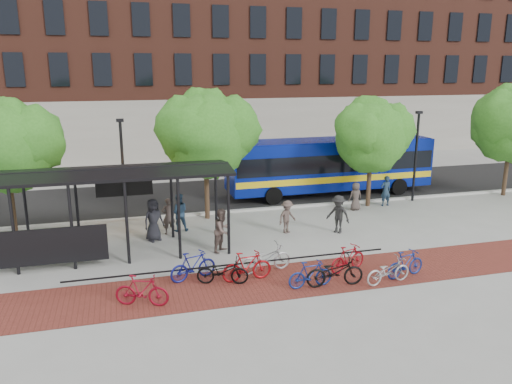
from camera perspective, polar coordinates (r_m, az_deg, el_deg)
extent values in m
plane|color=#9E9E99|center=(23.20, 3.20, -4.75)|extent=(160.00, 160.00, 0.00)
cube|color=black|center=(30.58, -1.53, -0.07)|extent=(160.00, 8.00, 0.01)
cube|color=#B7B7B2|center=(26.83, 0.51, -1.97)|extent=(160.00, 0.25, 0.12)
cube|color=maroon|center=(18.20, 2.18, -10.20)|extent=(24.00, 3.00, 0.01)
cube|color=black|center=(18.68, -2.52, -9.54)|extent=(12.00, 0.05, 0.95)
cube|color=#5C2C20|center=(49.87, 4.91, 16.94)|extent=(55.00, 14.00, 20.00)
cylinder|color=black|center=(20.23, -25.96, -4.14)|extent=(0.12, 0.12, 3.30)
cylinder|color=black|center=(22.78, -24.78, -2.08)|extent=(0.12, 0.12, 3.30)
cylinder|color=black|center=(19.93, -20.30, -3.84)|extent=(0.12, 0.12, 3.30)
cylinder|color=black|center=(22.52, -19.77, -1.78)|extent=(0.12, 0.12, 3.30)
cylinder|color=black|center=(19.84, -14.55, -3.48)|extent=(0.12, 0.12, 3.30)
cylinder|color=black|center=(22.43, -14.69, -1.46)|extent=(0.12, 0.12, 3.30)
cylinder|color=black|center=(19.94, -8.79, -3.09)|extent=(0.12, 0.12, 3.30)
cylinder|color=black|center=(22.52, -9.60, -1.12)|extent=(0.12, 0.12, 3.30)
cylinder|color=black|center=(20.24, -3.16, -2.68)|extent=(0.12, 0.12, 3.30)
cylinder|color=black|center=(22.79, -4.60, -0.79)|extent=(0.12, 0.12, 3.30)
cube|color=black|center=(20.21, -22.99, -5.79)|extent=(4.50, 0.08, 1.40)
cube|color=black|center=(20.04, -17.75, 1.80)|extent=(10.60, 1.65, 0.29)
cube|color=black|center=(21.41, -17.63, 2.57)|extent=(10.60, 1.65, 0.29)
cube|color=black|center=(22.18, -17.49, 1.90)|extent=(9.00, 0.10, 0.40)
cube|color=black|center=(22.34, -14.81, 0.46)|extent=(2.40, 0.12, 0.70)
cube|color=#FF7200|center=(22.42, -14.81, 0.51)|extent=(2.20, 0.02, 0.55)
cylinder|color=#382619|center=(25.41, -26.05, -1.72)|extent=(0.24, 0.24, 2.38)
sphere|color=#2D6F1D|center=(24.86, -26.74, 4.48)|extent=(4.00, 4.00, 4.00)
sphere|color=#2D6F1D|center=(24.84, -24.47, 5.42)|extent=(3.20, 3.20, 3.20)
sphere|color=#2D6F1D|center=(25.13, -26.55, 6.44)|extent=(2.80, 2.80, 2.80)
cylinder|color=#382619|center=(25.22, -5.62, -0.26)|extent=(0.24, 0.24, 2.52)
sphere|color=#2D6F1D|center=(24.66, -5.79, 6.37)|extent=(4.20, 4.20, 4.20)
sphere|color=#2D6F1D|center=(25.01, -3.49, 7.21)|extent=(3.36, 3.36, 3.36)
sphere|color=#2D6F1D|center=(24.19, -7.67, 7.12)|extent=(3.15, 3.15, 3.15)
sphere|color=#2D6F1D|center=(24.98, -5.76, 8.31)|extent=(2.94, 2.94, 2.94)
cylinder|color=#382619|center=(28.13, 12.75, 0.70)|extent=(0.24, 0.24, 2.27)
sphere|color=#2D6F1D|center=(27.65, 13.05, 6.06)|extent=(3.80, 3.80, 3.80)
sphere|color=#2D6F1D|center=(28.24, 14.61, 6.75)|extent=(3.04, 3.04, 3.04)
sphere|color=#2D6F1D|center=(26.98, 11.97, 6.79)|extent=(2.85, 2.85, 2.85)
sphere|color=#2D6F1D|center=(27.95, 12.94, 7.81)|extent=(2.66, 2.66, 2.66)
cylinder|color=#382619|center=(33.25, 26.62, 1.73)|extent=(0.24, 0.24, 2.45)
sphere|color=#2D6F1D|center=(32.82, 27.19, 6.83)|extent=(4.40, 4.40, 4.40)
sphere|color=#2D6F1D|center=(31.97, 26.45, 7.48)|extent=(3.30, 3.30, 3.30)
sphere|color=#2D6F1D|center=(33.11, 27.01, 8.30)|extent=(3.08, 3.08, 3.08)
cylinder|color=black|center=(24.91, -14.92, 2.07)|extent=(0.14, 0.14, 5.00)
cube|color=black|center=(24.53, -15.30, 7.91)|extent=(0.35, 0.20, 0.15)
cylinder|color=black|center=(29.62, 17.78, 3.73)|extent=(0.14, 0.14, 5.00)
cube|color=black|center=(29.30, 18.15, 8.64)|extent=(0.35, 0.20, 0.15)
cube|color=navy|center=(30.19, 8.42, 3.24)|extent=(12.39, 2.82, 2.83)
cube|color=black|center=(30.15, 8.44, 3.68)|extent=(12.14, 2.86, 1.03)
cube|color=yellow|center=(30.33, 8.38, 1.95)|extent=(12.27, 2.87, 0.36)
cube|color=navy|center=(29.97, 8.52, 5.81)|extent=(12.14, 2.55, 0.19)
cylinder|color=black|center=(27.87, 2.02, -0.44)|extent=(0.99, 0.30, 0.99)
cylinder|color=black|center=(30.36, 0.46, 0.78)|extent=(0.99, 0.30, 0.99)
cylinder|color=black|center=(31.17, 15.99, 0.58)|extent=(0.99, 0.30, 0.99)
cylinder|color=black|center=(33.41, 13.60, 1.62)|extent=(0.99, 0.30, 0.99)
imported|color=maroon|center=(16.69, -12.92, -10.92)|extent=(1.83, 1.08, 1.06)
imported|color=navy|center=(18.29, -7.21, -8.35)|extent=(1.86, 1.03, 1.08)
imported|color=black|center=(17.87, -3.85, -9.02)|extent=(1.93, 1.13, 0.96)
imported|color=#9D0E13|center=(18.06, -1.05, -8.48)|extent=(1.87, 0.63, 1.10)
imported|color=#AAAAAD|center=(18.83, 1.10, -7.57)|extent=(2.13, 1.03, 1.07)
imported|color=navy|center=(17.66, 6.23, -9.33)|extent=(1.66, 0.55, 0.98)
imported|color=black|center=(17.85, 9.00, -8.98)|extent=(2.12, 0.87, 1.09)
imported|color=maroon|center=(19.21, 10.46, -7.45)|extent=(1.75, 1.01, 1.01)
imported|color=#A9AAAC|center=(18.48, 14.87, -8.70)|extent=(1.87, 0.89, 0.95)
imported|color=navy|center=(19.17, 16.72, -7.87)|extent=(1.77, 0.85, 1.02)
imported|color=black|center=(22.43, -11.64, -3.14)|extent=(1.10, 0.95, 1.90)
imported|color=#453B37|center=(23.21, -9.97, -2.73)|extent=(0.69, 0.53, 1.71)
imported|color=#21364D|center=(23.54, -8.83, -2.32)|extent=(0.90, 0.71, 1.81)
imported|color=#4E3F3A|center=(23.07, 3.59, -2.85)|extent=(1.15, 0.96, 1.55)
imported|color=#463C38|center=(27.21, 11.32, -0.49)|extent=(0.78, 0.55, 1.52)
imported|color=#1D3145|center=(28.42, 14.60, 0.13)|extent=(0.64, 0.44, 1.70)
imported|color=brown|center=(20.75, -3.85, -4.38)|extent=(1.12, 1.13, 1.84)
imported|color=black|center=(23.32, 9.38, -2.52)|extent=(1.23, 1.32, 1.79)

